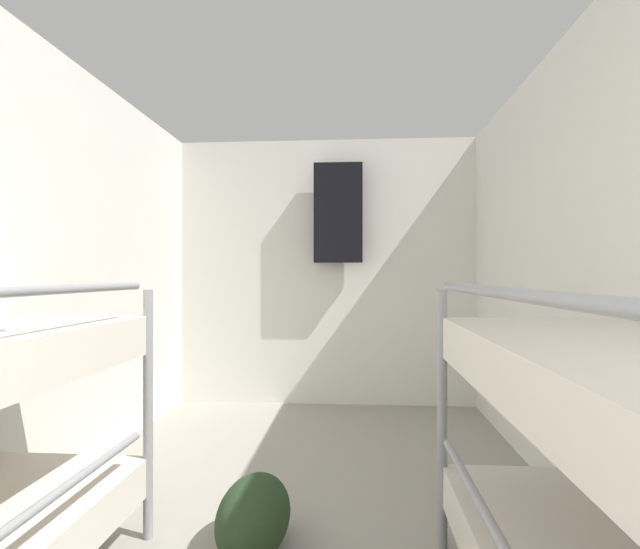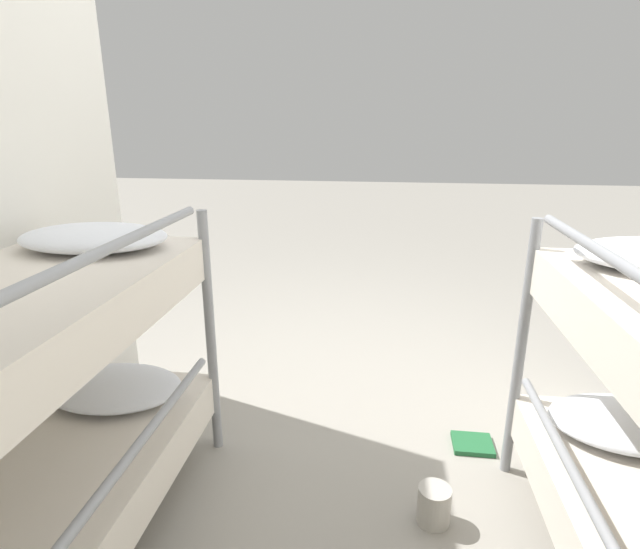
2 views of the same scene
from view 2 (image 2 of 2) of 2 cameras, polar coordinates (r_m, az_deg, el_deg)
ground_plane at (r=2.95m, az=4.87°, el=-13.28°), size 20.00×20.00×0.00m
tin_can at (r=2.16m, az=12.89°, el=-24.30°), size 0.13×0.13×0.15m
floor_book at (r=2.62m, az=17.03°, el=-18.02°), size 0.19×0.16×0.02m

